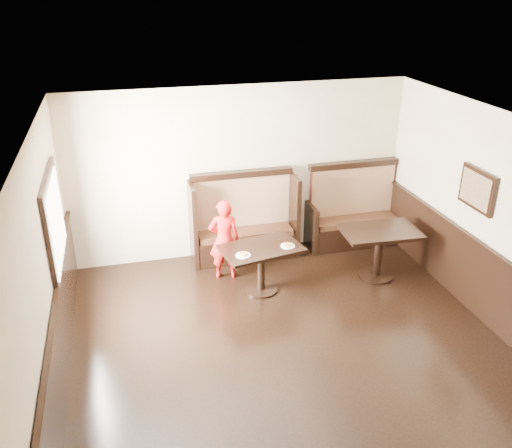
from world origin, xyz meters
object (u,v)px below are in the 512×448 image
object	(u,v)px
booth_main	(244,227)
table_neighbor	(379,242)
booth_neighbor	(353,217)
table_main	(261,257)
child	(224,240)

from	to	relation	value
booth_main	table_neighbor	xyz separation A→B (m)	(1.84, -1.21, 0.07)
booth_neighbor	table_main	bearing A→B (deg)	-149.51
booth_main	child	xyz separation A→B (m)	(-0.45, -0.63, 0.12)
table_main	child	xyz separation A→B (m)	(-0.44, 0.53, 0.09)
booth_main	table_main	size ratio (longest dim) A/B	1.41
child	booth_neighbor	bearing A→B (deg)	-157.05
table_main	child	size ratio (longest dim) A/B	0.97
table_neighbor	booth_neighbor	bearing A→B (deg)	87.88
table_neighbor	booth_main	bearing A→B (deg)	149.91
booth_main	table_neighbor	bearing A→B (deg)	-33.31
booth_main	booth_neighbor	world-z (taller)	same
booth_neighbor	table_neighbor	distance (m)	1.22
table_main	table_neighbor	distance (m)	1.85
booth_main	table_main	bearing A→B (deg)	-90.66
booth_neighbor	table_main	world-z (taller)	booth_neighbor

